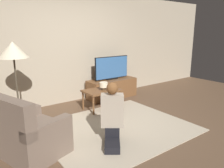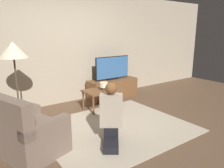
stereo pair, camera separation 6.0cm
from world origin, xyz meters
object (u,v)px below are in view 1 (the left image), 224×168
Objects in this scene: armchair at (31,136)px; floor_lamp at (13,53)px; person_kneeling at (112,114)px; table_lamp at (104,85)px; tv at (112,68)px; coffee_table at (102,92)px.

floor_lamp is at bearing -24.86° from armchair.
person_kneeling reaches higher than table_lamp.
armchair is at bearing 18.41° from person_kneeling.
floor_lamp reaches higher than armchair.
tv is at bearing 10.05° from floor_lamp.
person_kneeling reaches higher than armchair.
person_kneeling is at bearing -126.06° from armchair.
floor_lamp is at bearing -169.95° from tv.
armchair is at bearing -96.74° from floor_lamp.
floor_lamp is 1.62× the size of person_kneeling.
person_kneeling is (-0.69, -1.33, 0.07)m from coffee_table.
armchair reaches higher than coffee_table.
armchair is 1.19m from person_kneeling.
coffee_table is 2.06m from armchair.
table_lamp is (0.73, 1.30, 0.09)m from person_kneeling.
tv is 0.94m from table_lamp.
coffee_table is at bearing -81.30° from person_kneeling.
table_lamp is (0.03, -0.03, 0.15)m from coffee_table.
tv is 0.99m from coffee_table.
person_kneeling reaches higher than coffee_table.
tv is 0.99× the size of armchair.
tv reaches higher than armchair.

